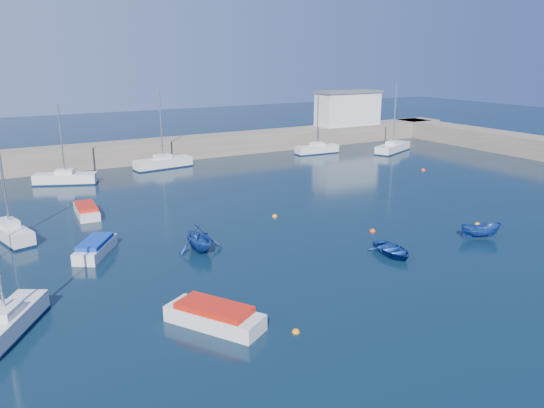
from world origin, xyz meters
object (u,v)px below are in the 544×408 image
sailboat_7 (317,149)px  dinghy_center (392,250)px  harbor_office (348,109)px  dinghy_right (481,231)px  motorboat_1 (95,248)px  sailboat_5 (65,178)px  dinghy_left (199,238)px  sailboat_8 (393,148)px  motorboat_2 (86,210)px  sailboat_3 (10,232)px  sailboat_6 (163,163)px  motorboat_0 (214,316)px  sailboat_1 (6,324)px

sailboat_7 → dinghy_center: 38.96m
dinghy_center → harbor_office: bearing=62.8°
dinghy_right → sailboat_7: bearing=12.3°
motorboat_1 → dinghy_right: bearing=10.1°
sailboat_5 → dinghy_left: 26.11m
sailboat_5 → sailboat_8: bearing=-70.2°
motorboat_2 → sailboat_3: bearing=-145.9°
sailboat_5 → dinghy_center: size_ratio=2.41×
sailboat_6 → motorboat_0: bearing=158.1°
sailboat_6 → motorboat_2: 19.86m
sailboat_7 → motorboat_2: size_ratio=1.76×
sailboat_6 → sailboat_7: bearing=-99.8°
sailboat_8 → motorboat_1: sailboat_8 is taller
dinghy_center → dinghy_right: (8.11, -0.62, 0.22)m
dinghy_right → motorboat_1: bearing=94.6°
sailboat_1 → motorboat_0: size_ratio=1.47×
sailboat_1 → sailboat_3: 15.20m
sailboat_5 → sailboat_7: 33.49m
harbor_office → sailboat_5: bearing=-169.5°
sailboat_8 → sailboat_5: bearing=62.9°
dinghy_center → sailboat_3: bearing=150.5°
sailboat_5 → sailboat_1: bearing=-170.7°
sailboat_3 → sailboat_6: bearing=31.7°
sailboat_8 → dinghy_left: (-38.75, -23.02, 0.32)m
sailboat_5 → sailboat_8: 43.51m
motorboat_0 → motorboat_1: (-3.04, 13.16, -0.03)m
harbor_office → dinghy_center: (-27.76, -41.18, -4.74)m
sailboat_5 → motorboat_0: sailboat_5 is taller
sailboat_8 → motorboat_2: (-43.86, -10.32, -0.18)m
sailboat_8 → motorboat_0: sailboat_8 is taller
motorboat_0 → dinghy_left: dinghy_left is taller
sailboat_7 → sailboat_8: bearing=-109.6°
sailboat_1 → motorboat_1: sailboat_1 is taller
sailboat_3 → motorboat_0: size_ratio=1.41×
sailboat_3 → sailboat_5: bearing=53.3°
sailboat_7 → motorboat_1: sailboat_7 is taller
sailboat_3 → sailboat_7: bearing=9.5°
harbor_office → sailboat_6: bearing=-170.5°
sailboat_6 → sailboat_8: size_ratio=0.96×
sailboat_1 → dinghy_left: sailboat_1 is taller
motorboat_2 → dinghy_left: 13.70m
sailboat_6 → motorboat_0: size_ratio=1.74×
sailboat_1 → motorboat_2: 20.26m
harbor_office → dinghy_center: bearing=-124.0°
motorboat_2 → sailboat_8: bearing=16.4°
sailboat_3 → motorboat_0: 20.89m
motorboat_0 → dinghy_right: dinghy_right is taller
harbor_office → sailboat_3: size_ratio=1.34×
dinghy_left → dinghy_center: bearing=-35.2°
motorboat_2 → sailboat_7: bearing=26.6°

